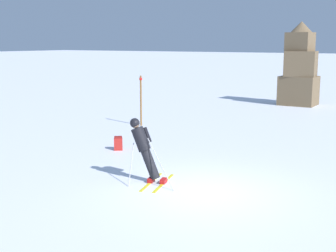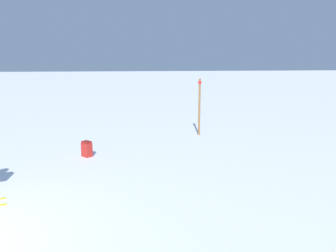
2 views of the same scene
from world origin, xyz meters
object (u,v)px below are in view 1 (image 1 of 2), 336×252
at_px(trail_marker, 141,99).
at_px(spare_backpack, 118,143).
at_px(rock_pillar, 300,70).
at_px(skier, 144,146).

bearing_deg(trail_marker, spare_backpack, -64.47).
relative_size(rock_pillar, trail_marker, 2.18).
bearing_deg(skier, rock_pillar, 78.30).
bearing_deg(rock_pillar, trail_marker, -110.56).
distance_m(skier, rock_pillar, 18.17).
distance_m(rock_pillar, trail_marker, 11.70).
relative_size(skier, spare_backpack, 3.65).
distance_m(rock_pillar, spare_backpack, 15.69).
xyz_separation_m(spare_backpack, trail_marker, (-2.16, 4.53, 1.01)).
bearing_deg(trail_marker, rock_pillar, 69.44).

